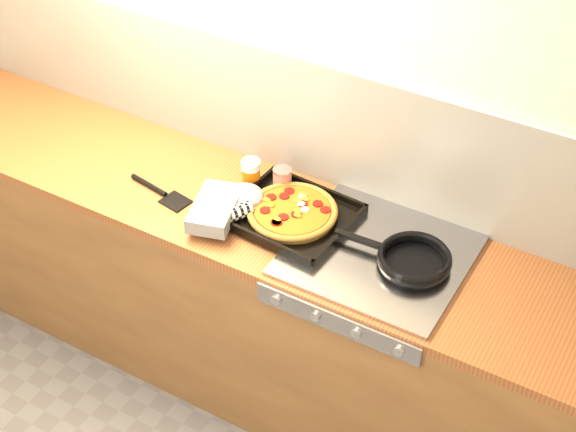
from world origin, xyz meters
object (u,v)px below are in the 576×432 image
Objects in this scene: pizza_on_tray at (272,210)px; juice_glass at (251,174)px; tomato_can at (282,180)px; frying_pan at (413,260)px.

juice_glass is at bearing 142.86° from pizza_on_tray.
frying_pan is at bearing -13.59° from tomato_can.
frying_pan is 4.25× the size of tomato_can.
pizza_on_tray is 0.17m from tomato_can.
frying_pan is 3.50× the size of juice_glass.
pizza_on_tray is at bearing -177.68° from frying_pan.
pizza_on_tray is at bearing -37.14° from juice_glass.
pizza_on_tray is 0.21m from juice_glass.
pizza_on_tray is at bearing -72.14° from tomato_can.
juice_glass is (-0.71, 0.10, 0.02)m from frying_pan.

